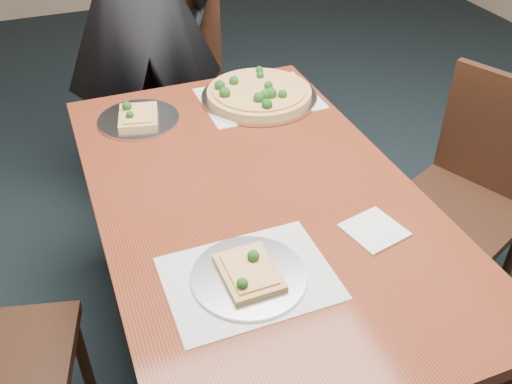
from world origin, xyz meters
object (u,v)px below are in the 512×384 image
object	(u,v)px
dining_table	(256,217)
diner	(136,5)
chair_far	(180,92)
slice_plate_far	(138,118)
chair_right	(473,187)
pizza_pan	(259,93)
slice_plate_near	(249,274)

from	to	relation	value
dining_table	diner	distance (m)	1.15
chair_far	slice_plate_far	size ratio (longest dim) A/B	3.25
chair_right	slice_plate_far	world-z (taller)	chair_right
pizza_pan	slice_plate_far	bearing A→B (deg)	179.60
dining_table	slice_plate_near	bearing A→B (deg)	-114.04
chair_right	slice_plate_far	xyz separation A→B (m)	(-1.08, 0.50, 0.25)
diner	pizza_pan	xyz separation A→B (m)	(0.31, -0.58, -0.18)
chair_far	chair_right	distance (m)	1.36
chair_far	diner	xyz separation A→B (m)	(-0.16, -0.03, 0.43)
chair_right	pizza_pan	bearing A→B (deg)	-151.27
dining_table	chair_far	xyz separation A→B (m)	(0.06, 1.14, -0.14)
slice_plate_near	slice_plate_far	bearing A→B (deg)	96.11
dining_table	slice_plate_near	distance (m)	0.36
chair_far	chair_right	world-z (taller)	same
diner	chair_far	bearing A→B (deg)	-167.74
chair_far	slice_plate_near	bearing A→B (deg)	-85.00
diner	pizza_pan	world-z (taller)	diner
chair_far	diner	distance (m)	0.46
chair_right	dining_table	bearing A→B (deg)	-111.21
chair_far	pizza_pan	size ratio (longest dim) A/B	2.14
slice_plate_near	slice_plate_far	distance (m)	0.85
chair_right	slice_plate_far	size ratio (longest dim) A/B	3.25
chair_right	slice_plate_near	bearing A→B (deg)	-94.06
diner	pizza_pan	bearing A→B (deg)	121.18
slice_plate_near	slice_plate_far	world-z (taller)	same
dining_table	slice_plate_near	size ratio (longest dim) A/B	5.36
chair_right	chair_far	bearing A→B (deg)	-167.68
dining_table	chair_far	distance (m)	1.15
diner	slice_plate_far	xyz separation A→B (m)	(-0.14, -0.58, -0.19)
chair_far	slice_plate_far	bearing A→B (deg)	-102.86
dining_table	chair_far	world-z (taller)	chair_far
pizza_pan	diner	bearing A→B (deg)	118.06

